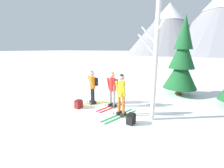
{
  "coord_description": "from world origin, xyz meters",
  "views": [
    {
      "loc": [
        3.26,
        -5.79,
        2.64
      ],
      "look_at": [
        -0.04,
        0.49,
        1.05
      ],
      "focal_mm": 25.22,
      "sensor_mm": 36.0,
      "label": 1
    }
  ],
  "objects_px": {
    "skier_in_red": "(113,88)",
    "birch_tree_tall": "(155,56)",
    "skier_in_yellow": "(121,93)",
    "pine_tree_mid": "(182,60)",
    "backpack_on_snow_front": "(79,104)",
    "skier_in_orange": "(93,86)",
    "backpack_on_snow_beside": "(131,119)"
  },
  "relations": [
    {
      "from": "skier_in_orange",
      "to": "backpack_on_snow_beside",
      "type": "bearing_deg",
      "value": -25.18
    },
    {
      "from": "skier_in_red",
      "to": "birch_tree_tall",
      "type": "distance_m",
      "value": 2.5
    },
    {
      "from": "backpack_on_snow_front",
      "to": "skier_in_yellow",
      "type": "bearing_deg",
      "value": 3.88
    },
    {
      "from": "backpack_on_snow_beside",
      "to": "backpack_on_snow_front",
      "type": "bearing_deg",
      "value": 172.58
    },
    {
      "from": "pine_tree_mid",
      "to": "birch_tree_tall",
      "type": "relative_size",
      "value": 0.95
    },
    {
      "from": "backpack_on_snow_front",
      "to": "birch_tree_tall",
      "type": "bearing_deg",
      "value": 6.31
    },
    {
      "from": "skier_in_red",
      "to": "skier_in_yellow",
      "type": "relative_size",
      "value": 0.91
    },
    {
      "from": "pine_tree_mid",
      "to": "backpack_on_snow_front",
      "type": "xyz_separation_m",
      "value": [
        -3.84,
        -4.34,
        -1.84
      ]
    },
    {
      "from": "skier_in_red",
      "to": "birch_tree_tall",
      "type": "relative_size",
      "value": 0.35
    },
    {
      "from": "skier_in_orange",
      "to": "pine_tree_mid",
      "type": "distance_m",
      "value": 5.18
    },
    {
      "from": "skier_in_red",
      "to": "backpack_on_snow_front",
      "type": "xyz_separation_m",
      "value": [
        -1.29,
        -0.86,
        -0.73
      ]
    },
    {
      "from": "skier_in_red",
      "to": "skier_in_yellow",
      "type": "xyz_separation_m",
      "value": [
        0.76,
        -0.73,
        0.01
      ]
    },
    {
      "from": "skier_in_orange",
      "to": "backpack_on_snow_beside",
      "type": "distance_m",
      "value": 2.77
    },
    {
      "from": "skier_in_red",
      "to": "backpack_on_snow_beside",
      "type": "bearing_deg",
      "value": -41.28
    },
    {
      "from": "pine_tree_mid",
      "to": "backpack_on_snow_beside",
      "type": "distance_m",
      "value": 5.17
    },
    {
      "from": "skier_in_red",
      "to": "pine_tree_mid",
      "type": "bearing_deg",
      "value": 53.72
    },
    {
      "from": "skier_in_orange",
      "to": "skier_in_red",
      "type": "distance_m",
      "value": 1.05
    },
    {
      "from": "skier_in_orange",
      "to": "pine_tree_mid",
      "type": "bearing_deg",
      "value": 44.62
    },
    {
      "from": "skier_in_yellow",
      "to": "pine_tree_mid",
      "type": "xyz_separation_m",
      "value": [
        1.79,
        4.21,
        1.1
      ]
    },
    {
      "from": "backpack_on_snow_beside",
      "to": "skier_in_red",
      "type": "bearing_deg",
      "value": 138.72
    },
    {
      "from": "backpack_on_snow_beside",
      "to": "birch_tree_tall",
      "type": "bearing_deg",
      "value": 50.71
    },
    {
      "from": "skier_in_orange",
      "to": "skier_in_yellow",
      "type": "height_order",
      "value": "skier_in_yellow"
    },
    {
      "from": "backpack_on_snow_front",
      "to": "backpack_on_snow_beside",
      "type": "height_order",
      "value": "same"
    },
    {
      "from": "skier_in_orange",
      "to": "backpack_on_snow_front",
      "type": "height_order",
      "value": "skier_in_orange"
    },
    {
      "from": "skier_in_orange",
      "to": "birch_tree_tall",
      "type": "distance_m",
      "value": 3.38
    },
    {
      "from": "birch_tree_tall",
      "to": "skier_in_orange",
      "type": "bearing_deg",
      "value": 171.78
    },
    {
      "from": "skier_in_orange",
      "to": "backpack_on_snow_beside",
      "type": "relative_size",
      "value": 4.29
    },
    {
      "from": "birch_tree_tall",
      "to": "backpack_on_snow_front",
      "type": "bearing_deg",
      "value": -173.69
    },
    {
      "from": "pine_tree_mid",
      "to": "skier_in_red",
      "type": "bearing_deg",
      "value": -126.28
    },
    {
      "from": "skier_in_red",
      "to": "birch_tree_tall",
      "type": "bearing_deg",
      "value": -14.48
    },
    {
      "from": "skier_in_yellow",
      "to": "backpack_on_snow_front",
      "type": "height_order",
      "value": "skier_in_yellow"
    },
    {
      "from": "birch_tree_tall",
      "to": "skier_in_red",
      "type": "bearing_deg",
      "value": 165.52
    }
  ]
}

